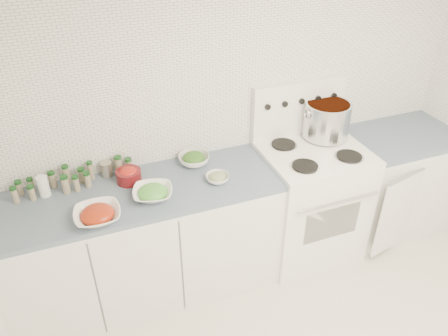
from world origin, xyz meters
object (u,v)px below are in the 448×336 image
stock_pot (327,118)px  bowl_tomato (97,215)px  stove (308,198)px  bowl_snowpea (153,193)px

stock_pot → bowl_tomato: size_ratio=1.31×
stove → bowl_snowpea: size_ratio=4.50×
stock_pot → bowl_snowpea: (-1.41, -0.25, -0.15)m
stove → bowl_snowpea: (-1.23, -0.09, 0.44)m
stove → bowl_snowpea: 1.31m
stove → bowl_tomato: bearing=-173.0°
stove → bowl_tomato: 1.66m
bowl_snowpea → bowl_tomato: bearing=-164.0°
bowl_tomato → stove: bearing=7.0°
stove → bowl_snowpea: bearing=-175.7°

